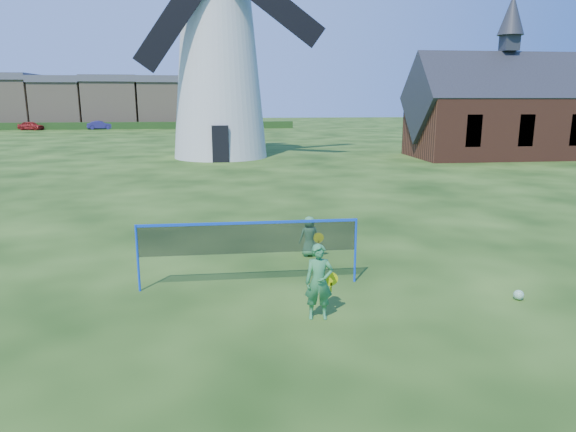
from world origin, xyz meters
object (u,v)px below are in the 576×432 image
(chapel, at_px, (503,113))
(player_boy, at_px, (309,236))
(play_ball, at_px, (519,295))
(player_girl, at_px, (319,282))
(windmill, at_px, (218,57))
(car_left, at_px, (31,126))
(badminton_net, at_px, (249,239))
(car_right, at_px, (100,125))

(chapel, bearing_deg, player_boy, -128.61)
(play_ball, bearing_deg, player_girl, -174.85)
(windmill, distance_m, chapel, 21.31)
(player_girl, distance_m, car_left, 72.92)
(windmill, height_order, badminton_net, windmill)
(player_boy, bearing_deg, windmill, -90.67)
(player_boy, distance_m, play_ball, 5.49)
(chapel, height_order, car_left, chapel)
(chapel, bearing_deg, windmill, 173.15)
(windmill, height_order, player_boy, windmill)
(player_girl, bearing_deg, windmill, 99.75)
(chapel, relative_size, car_right, 3.76)
(windmill, xyz_separation_m, player_girl, (2.02, -29.52, -6.46))
(chapel, relative_size, play_ball, 61.94)
(chapel, height_order, badminton_net, chapel)
(player_girl, bearing_deg, chapel, 61.05)
(car_left, height_order, car_right, car_left)
(chapel, xyz_separation_m, car_right, (-38.12, 41.05, -2.65))
(badminton_net, bearing_deg, player_boy, 51.05)
(windmill, xyz_separation_m, chapel, (20.79, -2.50, -3.97))
(badminton_net, height_order, player_girl, badminton_net)
(player_girl, bearing_deg, player_boy, 89.01)
(player_boy, xyz_separation_m, car_right, (-19.85, 63.93, 0.04))
(car_left, bearing_deg, badminton_net, -137.91)
(play_ball, bearing_deg, car_right, 109.41)
(windmill, height_order, car_left, windmill)
(player_girl, relative_size, car_right, 0.42)
(badminton_net, bearing_deg, car_left, 112.68)
(car_left, bearing_deg, windmill, -125.44)
(player_girl, relative_size, player_boy, 1.36)
(windmill, bearing_deg, chapel, -6.85)
(car_right, bearing_deg, play_ball, -171.25)
(player_boy, xyz_separation_m, car_left, (-29.00, 62.98, 0.05))
(windmill, relative_size, play_ball, 93.43)
(play_ball, relative_size, car_left, 0.06)
(player_boy, xyz_separation_m, play_ball, (3.99, -3.74, -0.45))
(player_girl, bearing_deg, play_ball, 10.98)
(badminton_net, distance_m, player_boy, 2.87)
(badminton_net, distance_m, player_girl, 2.36)
(play_ball, bearing_deg, badminton_net, 164.89)
(chapel, bearing_deg, play_ball, -118.22)
(chapel, bearing_deg, car_left, 139.69)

